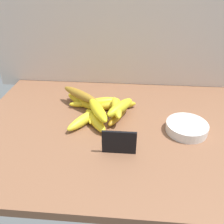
{
  "coord_description": "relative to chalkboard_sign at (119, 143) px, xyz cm",
  "views": [
    {
      "loc": [
        3.56,
        -72.98,
        55.46
      ],
      "look_at": [
        -2.86,
        2.21,
        8.0
      ],
      "focal_mm": 38.11,
      "sensor_mm": 36.0,
      "label": 1
    }
  ],
  "objects": [
    {
      "name": "banana_5",
      "position": [
        -13.97,
        15.51,
        -1.89
      ],
      "size": [
        13.21,
        17.41,
        3.93
      ],
      "primitive_type": "ellipsoid",
      "rotation": [
        0.0,
        0.0,
        0.99
      ],
      "color": "yellow",
      "rests_on": "counter_top"
    },
    {
      "name": "banana_2",
      "position": [
        -9.98,
        14.93,
        -1.93
      ],
      "size": [
        12.01,
        16.13,
        3.86
      ],
      "primitive_type": "ellipsoid",
      "rotation": [
        0.0,
        0.0,
        5.27
      ],
      "color": "yellow",
      "rests_on": "counter_top"
    },
    {
      "name": "banana_10",
      "position": [
        -8.96,
        16.07,
        2.03
      ],
      "size": [
        11.32,
        17.03,
        4.07
      ],
      "primitive_type": "ellipsoid",
      "rotation": [
        0.0,
        0.0,
        5.18
      ],
      "color": "yellow",
      "rests_on": "banana_2"
    },
    {
      "name": "fruit_bowl",
      "position": [
        23.86,
        13.45,
        -2.1
      ],
      "size": [
        14.94,
        14.94,
        3.51
      ],
      "primitive_type": "cylinder",
      "color": "silver",
      "rests_on": "counter_top"
    },
    {
      "name": "banana_9",
      "position": [
        -2.24,
        19.99,
        1.15
      ],
      "size": [
        6.33,
        15.7,
        3.51
      ],
      "primitive_type": "ellipsoid",
      "rotation": [
        0.0,
        0.0,
        1.76
      ],
      "color": "yellow",
      "rests_on": "banana_6"
    },
    {
      "name": "banana_4",
      "position": [
        -17.15,
        28.53,
        -1.78
      ],
      "size": [
        17.82,
        14.75,
        4.16
      ],
      "primitive_type": "ellipsoid",
      "rotation": [
        0.0,
        0.0,
        2.5
      ],
      "color": "yellow",
      "rests_on": "counter_top"
    },
    {
      "name": "banana_1",
      "position": [
        -9.16,
        28.48,
        -1.77
      ],
      "size": [
        16.56,
        8.97,
        4.18
      ],
      "primitive_type": "ellipsoid",
      "rotation": [
        0.0,
        0.0,
        3.46
      ],
      "color": "yellow",
      "rests_on": "counter_top"
    },
    {
      "name": "banana_8",
      "position": [
        -0.45,
        19.7,
        1.46
      ],
      "size": [
        11.74,
        14.97,
        4.13
      ],
      "primitive_type": "ellipsoid",
      "rotation": [
        0.0,
        0.0,
        0.99
      ],
      "color": "gold",
      "rests_on": "banana_6"
    },
    {
      "name": "banana_3",
      "position": [
        -2.75,
        27.11,
        -2.05
      ],
      "size": [
        17.33,
        7.72,
        3.62
      ],
      "primitive_type": "ellipsoid",
      "rotation": [
        0.0,
        0.0,
        3.39
      ],
      "color": "gold",
      "rests_on": "counter_top"
    },
    {
      "name": "banana_0",
      "position": [
        -13.3,
        28.41,
        -2.19
      ],
      "size": [
        19.56,
        7.58,
        3.34
      ],
      "primitive_type": "ellipsoid",
      "rotation": [
        0.0,
        0.0,
        0.23
      ],
      "color": "yellow",
      "rests_on": "counter_top"
    },
    {
      "name": "banana_11",
      "position": [
        -17.72,
        27.31,
        2.12
      ],
      "size": [
        18.64,
        15.21,
        3.65
      ],
      "primitive_type": "ellipsoid",
      "rotation": [
        0.0,
        0.0,
        2.5
      ],
      "color": "olive",
      "rests_on": "banana_4"
    },
    {
      "name": "banana_6",
      "position": [
        -1.38,
        20.15,
        -2.23
      ],
      "size": [
        9.25,
        16.79,
        3.25
      ],
      "primitive_type": "ellipsoid",
      "rotation": [
        0.0,
        0.0,
        1.19
      ],
      "color": "#A57917",
      "rests_on": "counter_top"
    },
    {
      "name": "counter_top",
      "position": [
        -0.82,
        14.34,
        -5.36
      ],
      "size": [
        110.0,
        76.0,
        3.0
      ],
      "primitive_type": "cube",
      "color": "brown",
      "rests_on": "ground"
    },
    {
      "name": "back_wall",
      "position": [
        -0.82,
        53.34,
        28.14
      ],
      "size": [
        130.0,
        2.0,
        70.0
      ],
      "primitive_type": "cube",
      "color": "beige",
      "rests_on": "ground"
    },
    {
      "name": "banana_7",
      "position": [
        -10.87,
        20.8,
        -1.98
      ],
      "size": [
        4.79,
        16.46,
        3.75
      ],
      "primitive_type": "ellipsoid",
      "rotation": [
        0.0,
        0.0,
        1.51
      ],
      "color": "yellow",
      "rests_on": "counter_top"
    },
    {
      "name": "chalkboard_sign",
      "position": [
        0.0,
        0.0,
        0.0
      ],
      "size": [
        11.0,
        1.8,
        8.4
      ],
      "color": "black",
      "rests_on": "counter_top"
    }
  ]
}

